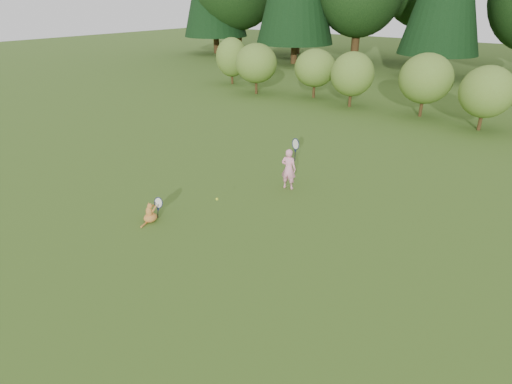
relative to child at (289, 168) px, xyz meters
The scene contains 5 objects.
ground 2.83m from the child, 86.25° to the right, with size 100.00×100.00×0.00m, color #304D15.
shrub_row 10.28m from the child, 88.99° to the left, with size 28.00×3.00×2.80m, color #566E22, non-canonical shape.
child is the anchor object (origin of this frame).
cat 3.94m from the child, 112.65° to the right, with size 0.35×0.66×0.66m.
tennis_ball 2.71m from the child, 93.93° to the right, with size 0.06×0.06×0.06m.
Camera 1 is at (5.86, -6.44, 4.94)m, focal length 30.00 mm.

